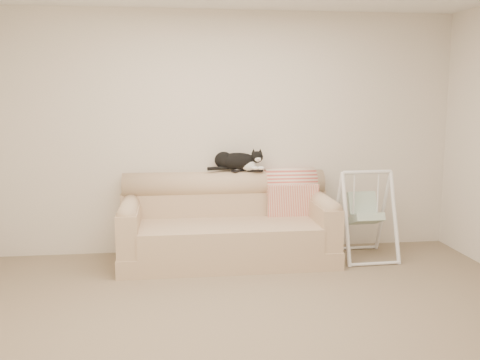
# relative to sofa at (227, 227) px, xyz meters

# --- Properties ---
(ground_plane) EXTENTS (5.00, 5.00, 0.00)m
(ground_plane) POSITION_rel_sofa_xyz_m (0.06, -1.62, -0.35)
(ground_plane) COLOR #72624A
(ground_plane) RESTS_ON ground
(room_shell) EXTENTS (5.04, 4.04, 2.60)m
(room_shell) POSITION_rel_sofa_xyz_m (0.06, -1.62, 1.18)
(room_shell) COLOR beige
(room_shell) RESTS_ON ground
(sofa) EXTENTS (2.20, 0.93, 0.90)m
(sofa) POSITION_rel_sofa_xyz_m (0.00, 0.00, 0.00)
(sofa) COLOR tan
(sofa) RESTS_ON ground
(remote_a) EXTENTS (0.17, 0.15, 0.03)m
(remote_a) POSITION_rel_sofa_xyz_m (0.16, 0.24, 0.56)
(remote_a) COLOR black
(remote_a) RESTS_ON sofa
(remote_b) EXTENTS (0.18, 0.08, 0.02)m
(remote_b) POSITION_rel_sofa_xyz_m (0.33, 0.22, 0.56)
(remote_b) COLOR black
(remote_b) RESTS_ON sofa
(tuxedo_cat) EXTENTS (0.61, 0.26, 0.24)m
(tuxedo_cat) POSITION_rel_sofa_xyz_m (0.14, 0.25, 0.66)
(tuxedo_cat) COLOR black
(tuxedo_cat) RESTS_ON sofa
(throw_blanket) EXTENTS (0.55, 0.38, 0.58)m
(throw_blanket) POSITION_rel_sofa_xyz_m (0.72, 0.23, 0.37)
(throw_blanket) COLOR #CC4C3F
(throw_blanket) RESTS_ON sofa
(baby_swing) EXTENTS (0.59, 0.63, 0.94)m
(baby_swing) POSITION_rel_sofa_xyz_m (1.45, -0.12, 0.12)
(baby_swing) COLOR white
(baby_swing) RESTS_ON ground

